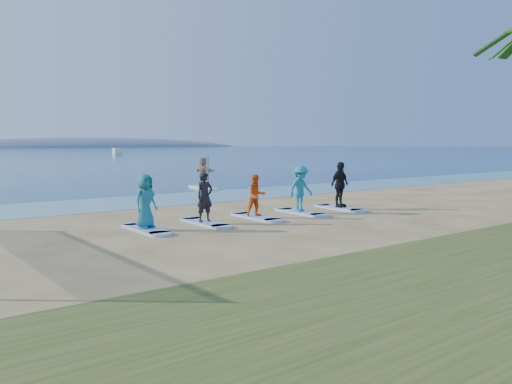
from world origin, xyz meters
TOP-DOWN VIEW (x-y plane):
  - ground at (0.00, 0.00)m, footprint 600.00×600.00m
  - shallow_water at (0.00, 10.50)m, footprint 600.00×600.00m
  - island_ridge at (95.00, 300.00)m, footprint 220.00×56.00m
  - paddleboard at (5.52, 14.34)m, footprint 1.06×3.06m
  - paddleboarder at (5.52, 14.34)m, footprint 0.72×1.71m
  - boat_offshore_b at (35.60, 107.70)m, footprint 3.11×5.90m
  - surfboard_0 at (-3.14, 3.05)m, footprint 0.70×2.20m
  - student_0 at (-3.14, 3.05)m, footprint 0.97×0.82m
  - surfboard_1 at (-0.99, 3.05)m, footprint 0.70×2.20m
  - student_1 at (-0.99, 3.05)m, footprint 0.63×0.43m
  - surfboard_2 at (1.17, 3.05)m, footprint 0.70×2.20m
  - student_2 at (1.17, 3.05)m, footprint 0.85×0.73m
  - surfboard_3 at (3.33, 3.05)m, footprint 0.70×2.20m
  - student_3 at (3.33, 3.05)m, footprint 1.17×0.70m
  - surfboard_4 at (5.49, 3.05)m, footprint 0.70×2.20m
  - student_4 at (5.49, 3.05)m, footprint 1.17×0.64m

SIDE VIEW (x-z plane):
  - ground at x=0.00m, z-range 0.00..0.00m
  - island_ridge at x=95.00m, z-range -9.00..9.00m
  - boat_offshore_b at x=35.60m, z-range -0.69..0.69m
  - shallow_water at x=0.00m, z-range 0.01..0.01m
  - surfboard_0 at x=-3.14m, z-range 0.00..0.09m
  - surfboard_1 at x=-0.99m, z-range 0.00..0.09m
  - surfboard_2 at x=1.17m, z-range 0.00..0.09m
  - surfboard_3 at x=3.33m, z-range 0.00..0.09m
  - surfboard_4 at x=5.49m, z-range 0.00..0.09m
  - paddleboard at x=5.52m, z-range 0.00..0.12m
  - student_2 at x=1.17m, z-range 0.09..1.61m
  - student_1 at x=-0.99m, z-range 0.09..1.77m
  - student_0 at x=-3.14m, z-range 0.09..1.79m
  - student_3 at x=3.33m, z-range 0.09..1.87m
  - paddleboarder at x=5.52m, z-range 0.12..1.91m
  - student_4 at x=5.49m, z-range 0.09..1.98m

